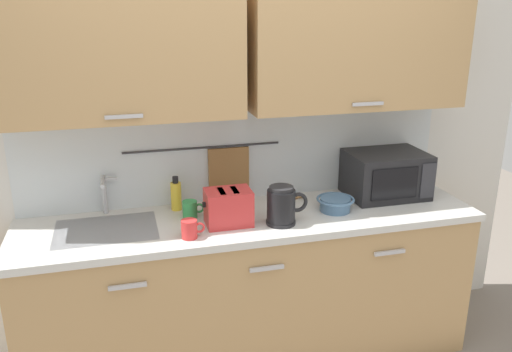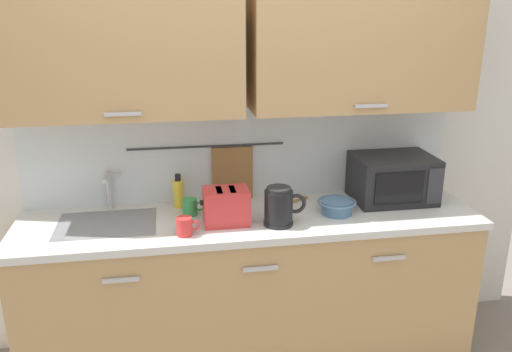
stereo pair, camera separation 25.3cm
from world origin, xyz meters
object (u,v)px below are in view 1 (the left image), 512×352
(mug_near_sink, at_px, (190,229))
(toaster, at_px, (228,207))
(microwave, at_px, (386,174))
(dish_soap_bottle, at_px, (176,195))
(mug_by_kettle, at_px, (190,209))
(electric_kettle, at_px, (282,206))
(wooden_spoon, at_px, (292,200))
(mixing_bowl, at_px, (335,203))

(mug_near_sink, relative_size, toaster, 0.47)
(microwave, distance_m, dish_soap_bottle, 1.25)
(microwave, bearing_deg, mug_by_kettle, -178.04)
(mug_near_sink, bearing_deg, electric_kettle, 6.17)
(microwave, height_order, wooden_spoon, microwave)
(dish_soap_bottle, xyz_separation_m, toaster, (0.24, -0.28, 0.01))
(wooden_spoon, bearing_deg, electric_kettle, -117.37)
(microwave, bearing_deg, wooden_spoon, 173.90)
(mixing_bowl, xyz_separation_m, toaster, (-0.62, -0.03, 0.05))
(dish_soap_bottle, bearing_deg, mug_by_kettle, -66.25)
(toaster, distance_m, mug_by_kettle, 0.24)
(electric_kettle, height_order, mixing_bowl, electric_kettle)
(wooden_spoon, bearing_deg, dish_soap_bottle, 177.09)
(microwave, height_order, dish_soap_bottle, microwave)
(mug_by_kettle, bearing_deg, mug_near_sink, -98.78)
(mug_by_kettle, distance_m, wooden_spoon, 0.62)
(microwave, relative_size, toaster, 1.80)
(dish_soap_bottle, height_order, mug_near_sink, dish_soap_bottle)
(dish_soap_bottle, bearing_deg, mug_near_sink, -87.11)
(microwave, relative_size, mug_near_sink, 3.83)
(mixing_bowl, bearing_deg, mug_near_sink, -170.06)
(electric_kettle, xyz_separation_m, wooden_spoon, (0.16, 0.31, -0.10))
(electric_kettle, relative_size, dish_soap_bottle, 1.16)
(microwave, distance_m, wooden_spoon, 0.59)
(dish_soap_bottle, distance_m, wooden_spoon, 0.68)
(mug_near_sink, bearing_deg, toaster, 27.98)
(microwave, bearing_deg, electric_kettle, -161.44)
(mug_near_sink, distance_m, mug_by_kettle, 0.26)
(toaster, height_order, mug_by_kettle, toaster)
(dish_soap_bottle, height_order, mixing_bowl, dish_soap_bottle)
(electric_kettle, xyz_separation_m, toaster, (-0.27, 0.06, -0.01))
(wooden_spoon, bearing_deg, toaster, -150.67)
(toaster, relative_size, mug_by_kettle, 2.13)
(dish_soap_bottle, xyz_separation_m, mixing_bowl, (0.86, -0.25, -0.04))
(electric_kettle, distance_m, mug_near_sink, 0.50)
(microwave, xyz_separation_m, mug_near_sink, (-1.23, -0.30, -0.09))
(microwave, height_order, mug_by_kettle, microwave)
(microwave, xyz_separation_m, mug_by_kettle, (-1.19, -0.04, -0.09))
(electric_kettle, relative_size, mixing_bowl, 1.06)
(toaster, bearing_deg, mug_near_sink, -152.02)
(dish_soap_bottle, bearing_deg, electric_kettle, -33.55)
(toaster, bearing_deg, microwave, 10.24)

